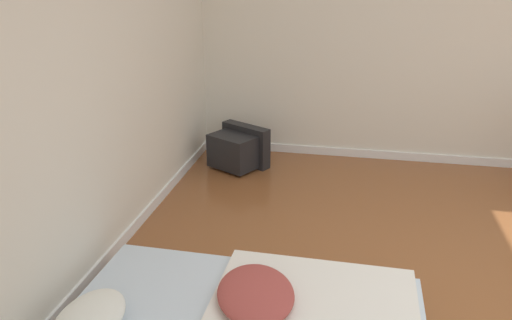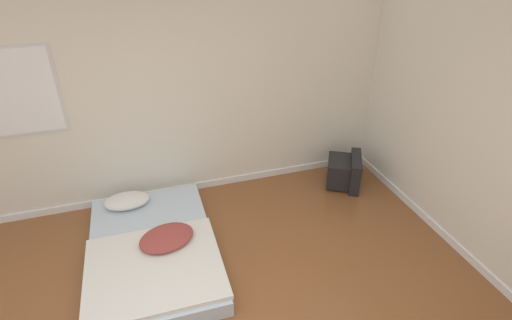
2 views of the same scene
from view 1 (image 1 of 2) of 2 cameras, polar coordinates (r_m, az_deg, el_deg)
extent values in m
cube|color=silver|center=(3.00, -23.07, 6.54)|extent=(8.19, 0.06, 2.60)
cube|color=white|center=(3.49, -19.49, -13.76)|extent=(8.19, 0.02, 0.09)
cube|color=silver|center=(5.45, 21.86, 12.69)|extent=(0.06, 7.60, 2.60)
cube|color=white|center=(5.71, 20.22, 0.14)|extent=(0.02, 7.60, 0.09)
ellipsoid|color=silver|center=(2.90, -18.58, -16.91)|extent=(0.52, 0.35, 0.14)
ellipsoid|color=#993D38|center=(2.91, -0.04, -14.99)|extent=(0.67, 0.58, 0.11)
cube|color=black|center=(5.14, -2.70, 0.98)|extent=(0.48, 0.55, 0.34)
cube|color=black|center=(5.28, -1.16, 1.77)|extent=(0.38, 0.56, 0.43)
cube|color=#283342|center=(5.32, -0.69, 2.06)|extent=(0.23, 0.41, 0.31)
camera|label=2|loc=(3.75, 70.69, 24.81)|focal=28.00mm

